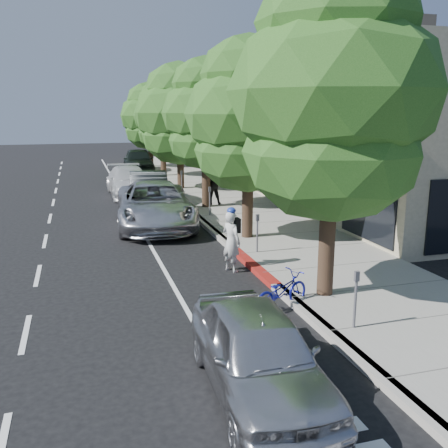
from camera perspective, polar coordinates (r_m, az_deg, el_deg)
name	(u,v)px	position (r m, az deg, el deg)	size (l,w,h in m)	color
ground	(263,277)	(14.40, 4.47, -6.08)	(120.00, 120.00, 0.00)	black
sidewalk	(248,215)	(22.39, 2.71, 1.09)	(4.60, 56.00, 0.15)	gray
curb	(198,218)	(21.76, -3.02, 0.73)	(0.30, 56.00, 0.15)	#9E998E
curb_red_segment	(251,265)	(15.26, 3.14, -4.65)	(0.32, 4.00, 0.15)	maroon
storefront_building	(303,127)	(33.97, 9.02, 10.85)	(10.00, 36.00, 7.00)	beige
street_tree_0	(334,96)	(12.17, 12.45, 14.06)	(5.01, 5.01, 8.10)	black
street_tree_1	(248,117)	(17.67, 2.81, 12.13)	(4.48, 4.48, 7.20)	black
street_tree_2	(205,115)	(23.42, -2.13, 12.31)	(4.08, 4.08, 7.06)	black
street_tree_3	(179,115)	(29.27, -5.11, 12.35)	(5.19, 5.19, 7.35)	black
street_tree_4	(162,117)	(35.18, -7.09, 12.05)	(3.98, 3.98, 6.69)	black
street_tree_5	(150,117)	(41.11, -8.50, 12.04)	(4.71, 4.71, 6.82)	black
cyclist	(231,241)	(14.64, 0.84, -2.01)	(0.66, 0.43, 1.81)	beige
bicycle	(281,291)	(12.12, 6.58, -7.63)	(0.59, 1.70, 0.89)	#14188F
silver_suv	(155,205)	(20.50, -7.90, 2.19)	(2.96, 6.43, 1.79)	silver
dark_sedan	(149,190)	(24.68, -8.61, 3.89)	(1.79, 5.14, 1.69)	black
white_pickup	(129,181)	(28.10, -10.78, 4.80)	(2.21, 5.44, 1.58)	silver
dark_suv_far	(138,161)	(37.88, -9.75, 7.12)	(2.17, 5.40, 1.84)	black
near_car_a	(258,353)	(8.61, 3.95, -14.47)	(1.74, 4.31, 1.47)	#BABBC0
pedestrian	(211,184)	(24.17, -1.46, 4.55)	(0.96, 0.75, 1.98)	black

